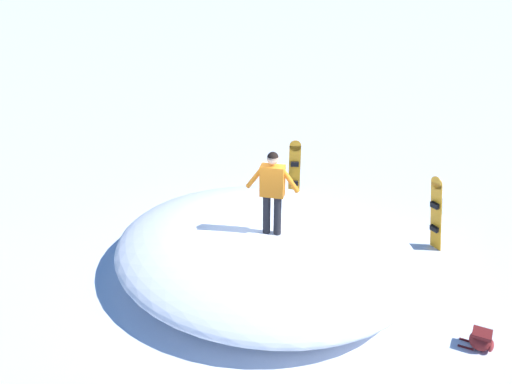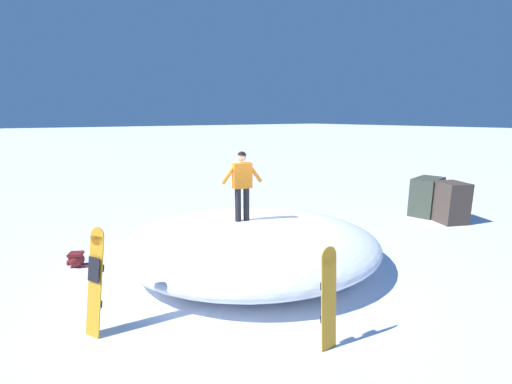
# 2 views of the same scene
# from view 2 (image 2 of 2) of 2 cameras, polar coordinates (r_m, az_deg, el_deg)

# --- Properties ---
(ground) EXTENTS (240.00, 240.00, 0.00)m
(ground) POSITION_cam_2_polar(r_m,az_deg,el_deg) (8.46, 0.85, -11.30)
(ground) COLOR white
(snow_mound) EXTENTS (7.65, 7.40, 1.02)m
(snow_mound) POSITION_cam_2_polar(r_m,az_deg,el_deg) (8.22, -0.72, -8.20)
(snow_mound) COLOR white
(snow_mound) RESTS_ON ground
(snowboarder_standing) EXTENTS (0.96, 0.33, 1.59)m
(snowboarder_standing) POSITION_cam_2_polar(r_m,az_deg,el_deg) (7.92, -2.28, 1.87)
(snowboarder_standing) COLOR black
(snowboarder_standing) RESTS_ON snow_mound
(snowboard_primary_upright) EXTENTS (0.28, 0.16, 1.57)m
(snowboard_primary_upright) POSITION_cam_2_polar(r_m,az_deg,el_deg) (5.40, 11.62, -16.29)
(snowboard_primary_upright) COLOR orange
(snowboard_primary_upright) RESTS_ON ground
(snowboard_secondary_upright) EXTENTS (0.41, 0.40, 1.71)m
(snowboard_secondary_upright) POSITION_cam_2_polar(r_m,az_deg,el_deg) (6.15, -24.54, -12.84)
(snowboard_secondary_upright) COLOR orange
(snowboard_secondary_upright) RESTS_ON ground
(backpack_near) EXTENTS (0.57, 0.47, 0.34)m
(backpack_near) POSITION_cam_2_polar(r_m,az_deg,el_deg) (9.15, -27.13, -9.68)
(backpack_near) COLOR maroon
(backpack_near) RESTS_ON ground
(rock_outcrop) EXTENTS (1.53, 2.01, 1.31)m
(rock_outcrop) POSITION_cam_2_polar(r_m,az_deg,el_deg) (13.32, 27.16, -0.99)
(rock_outcrop) COLOR #44382F
(rock_outcrop) RESTS_ON ground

